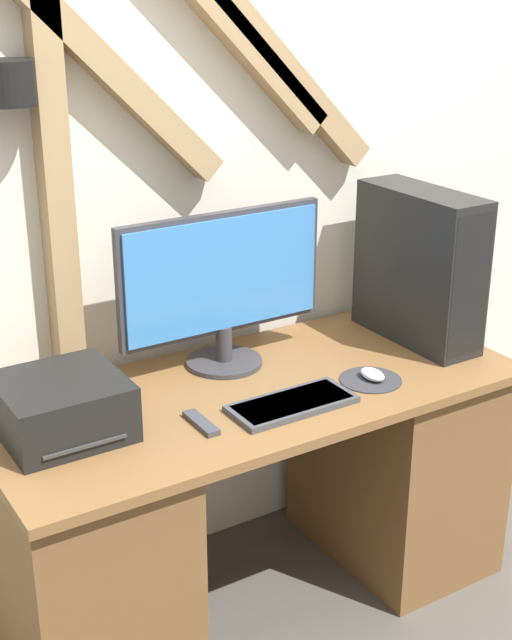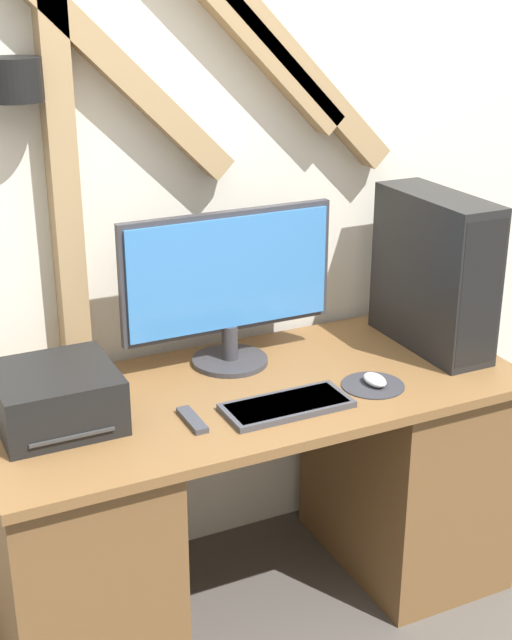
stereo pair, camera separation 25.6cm
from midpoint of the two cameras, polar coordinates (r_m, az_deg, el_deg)
name	(u,v)px [view 2 (the right image)]	position (r m, az deg, el deg)	size (l,w,h in m)	color
wall_back	(195,164)	(2.80, -1.28, 9.92)	(6.40, 0.20, 2.70)	silver
desk	(254,494)	(2.83, 2.50, -11.15)	(1.61, 0.71, 0.77)	brown
monitor	(229,281)	(2.70, 0.95, 2.45)	(0.68, 0.24, 0.49)	#333338
keyboard	(287,405)	(2.52, 4.92, -5.53)	(0.36, 0.16, 0.02)	#3D3D42
mousepad	(373,385)	(2.69, 10.21, -4.20)	(0.19, 0.19, 0.00)	#2D2D33
mouse	(375,380)	(2.68, 10.35, -3.85)	(0.06, 0.09, 0.03)	silver
computer_tower	(435,272)	(2.93, 13.84, 2.95)	(0.17, 0.47, 0.51)	black
printer	(56,398)	(2.44, -9.77, -4.99)	(0.32, 0.32, 0.16)	black
remote_control	(192,420)	(2.44, -1.10, -6.49)	(0.04, 0.15, 0.02)	#38383D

